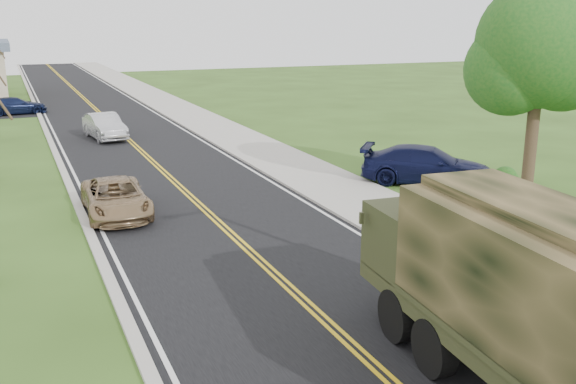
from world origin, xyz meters
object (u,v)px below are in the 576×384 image
military_truck (518,283)px  pickup_navy (427,165)px  suv_champagne (116,198)px  sedan_silver (105,126)px

military_truck → pickup_navy: military_truck is taller
suv_champagne → pickup_navy: size_ratio=0.83×
military_truck → suv_champagne: (-4.91, 14.08, -1.48)m
military_truck → suv_champagne: size_ratio=1.68×
pickup_navy → military_truck: bearing=-170.1°
pickup_navy → sedan_silver: bearing=73.5°
military_truck → suv_champagne: military_truck is taller
military_truck → suv_champagne: bearing=114.0°
sedan_silver → pickup_navy: 19.37m
sedan_silver → suv_champagne: bearing=-104.1°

